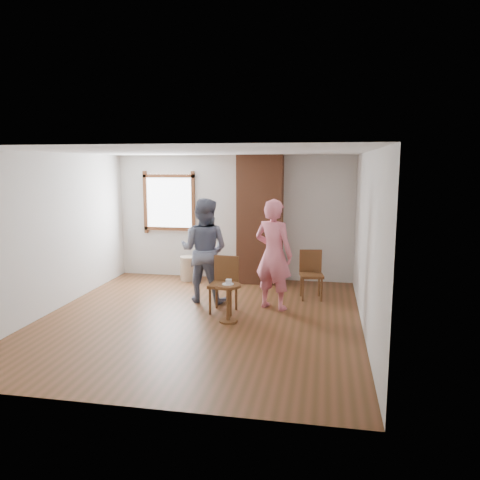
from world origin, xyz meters
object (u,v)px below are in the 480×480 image
stoneware_crock (190,268)px  dining_chair_right (311,272)px  man (204,250)px  person_pink (273,254)px  side_table (228,297)px  dining_chair_left (225,281)px

stoneware_crock → dining_chair_right: dining_chair_right is taller
man → person_pink: person_pink is taller
dining_chair_right → side_table: (-1.21, -1.58, -0.09)m
man → dining_chair_left: bearing=140.1°
side_table → man: (-0.65, 1.05, 0.51)m
person_pink → stoneware_crock: bearing=-18.1°
stoneware_crock → man: 1.71m
stoneware_crock → side_table: bearing=-61.3°
stoneware_crock → person_pink: person_pink is taller
stoneware_crock → side_table: side_table is taller
side_table → man: man is taller
dining_chair_left → side_table: bearing=-67.6°
man → dining_chair_right: bearing=-157.0°
dining_chair_left → person_pink: (0.77, 0.29, 0.42)m
man → person_pink: size_ratio=0.99×
dining_chair_right → person_pink: (-0.61, -0.76, 0.44)m
dining_chair_left → dining_chair_right: 1.73m
side_table → person_pink: (0.60, 0.83, 0.52)m
stoneware_crock → dining_chair_right: (2.55, -0.88, 0.24)m
stoneware_crock → person_pink: 2.63m
man → person_pink: bearing=176.9°
dining_chair_right → man: size_ratio=0.48×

